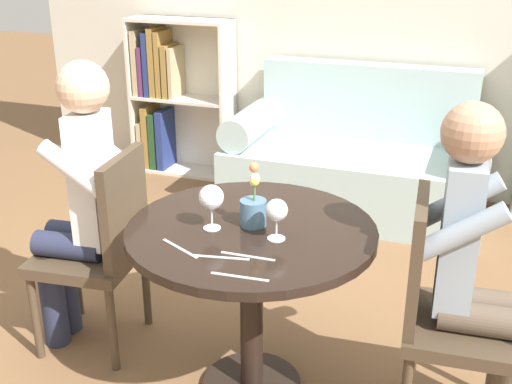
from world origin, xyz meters
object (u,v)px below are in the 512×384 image
at_px(chair_left, 102,244).
at_px(person_right, 478,270).
at_px(bookshelf_left, 171,97).
at_px(chair_right, 446,308).
at_px(flower_vase, 254,208).
at_px(couch, 356,163).
at_px(wine_glass_left, 211,199).
at_px(person_left, 78,202).
at_px(wine_glass_right, 277,212).

bearing_deg(chair_left, person_right, 83.32).
distance_m(bookshelf_left, chair_right, 3.10).
bearing_deg(bookshelf_left, flower_vase, -56.27).
distance_m(couch, bookshelf_left, 1.53).
bearing_deg(wine_glass_left, flower_vase, 30.44).
bearing_deg(chair_right, couch, 15.97).
xyz_separation_m(chair_left, chair_right, (1.42, -0.02, 0.00)).
height_order(couch, wine_glass_left, couch).
distance_m(couch, flower_vase, 2.02).
xyz_separation_m(couch, wine_glass_left, (-0.13, -2.04, 0.53)).
height_order(person_left, flower_vase, person_left).
bearing_deg(wine_glass_right, chair_left, 170.18).
bearing_deg(flower_vase, wine_glass_right, -35.99).
bearing_deg(couch, wine_glass_right, -86.73).
bearing_deg(wine_glass_right, bookshelf_left, 124.71).
xyz_separation_m(chair_left, person_left, (-0.09, -0.02, 0.19)).
bearing_deg(bookshelf_left, wine_glass_right, -55.29).
distance_m(chair_left, person_left, 0.21).
relative_size(chair_left, wine_glass_right, 5.96).
relative_size(couch, person_right, 1.33).
height_order(couch, person_left, person_left).
xyz_separation_m(bookshelf_left, person_left, (0.69, -2.18, 0.11)).
bearing_deg(flower_vase, bookshelf_left, 123.73).
bearing_deg(couch, flower_vase, -89.87).
xyz_separation_m(couch, chair_right, (0.71, -1.92, 0.18)).
xyz_separation_m(chair_right, wine_glass_right, (-0.59, -0.12, 0.34)).
bearing_deg(person_left, wine_glass_left, 72.99).
bearing_deg(person_right, couch, 18.38).
bearing_deg(couch, chair_right, -69.72).
bearing_deg(person_right, flower_vase, 89.57).
distance_m(chair_right, person_right, 0.19).
xyz_separation_m(bookshelf_left, flower_vase, (1.49, -2.23, 0.22)).
xyz_separation_m(chair_right, flower_vase, (-0.71, -0.04, 0.30)).
distance_m(couch, wine_glass_left, 2.12).
height_order(chair_left, wine_glass_left, chair_left).
bearing_deg(chair_right, wine_glass_left, 93.96).
relative_size(couch, chair_right, 1.84).
relative_size(couch, person_left, 1.30).
xyz_separation_m(person_left, wine_glass_right, (0.91, -0.13, 0.15)).
bearing_deg(wine_glass_left, person_left, 169.39).
relative_size(chair_right, flower_vase, 3.73).
relative_size(bookshelf_left, wine_glass_left, 6.84).
distance_m(wine_glass_left, wine_glass_right, 0.25).
distance_m(bookshelf_left, person_right, 3.15).
height_order(wine_glass_left, wine_glass_right, wine_glass_left).
distance_m(bookshelf_left, wine_glass_left, 2.69).
bearing_deg(bookshelf_left, couch, -10.09).
bearing_deg(couch, bookshelf_left, 169.91).
height_order(chair_left, flower_vase, flower_vase).
xyz_separation_m(chair_right, wine_glass_left, (-0.84, -0.12, 0.35)).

